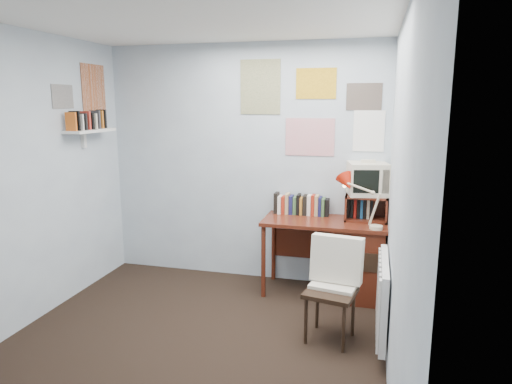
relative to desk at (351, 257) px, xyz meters
The scene contains 14 objects.
ground 1.93m from the desk, 128.37° to the right, with size 3.50×3.50×0.00m, color black.
back_wall 1.47m from the desk, 167.00° to the left, with size 3.00×0.02×2.50m, color silver.
right_wall 1.74m from the desk, 77.48° to the right, with size 0.02×3.50×2.50m, color silver.
ceiling 2.82m from the desk, 128.37° to the right, with size 3.00×3.50×0.02m, color white.
desk is the anchor object (origin of this frame).
desk_chair 0.93m from the desk, 97.10° to the right, with size 0.41×0.40×0.81m, color black.
desk_lamp 0.65m from the desk, 43.43° to the right, with size 0.31×0.26×0.44m, color red.
tv_riser 0.51m from the desk, 42.96° to the left, with size 0.40×0.30×0.25m, color #552013.
crt_tv 0.80m from the desk, 47.96° to the left, with size 0.36×0.33×0.34m, color beige.
book_row 0.71m from the desk, 160.58° to the left, with size 0.60×0.14×0.22m, color #552013.
radiator 0.97m from the desk, 72.76° to the right, with size 0.09×0.80×0.60m, color white.
wall_shelf 2.87m from the desk, behind, with size 0.20×0.62×0.24m, color white.
posters_back 1.54m from the desk, 150.72° to the left, with size 1.20×0.01×0.90m, color white.
posters_left 3.13m from the desk, behind, with size 0.01×0.70×0.60m, color white.
Camera 1 is at (1.33, -2.89, 1.90)m, focal length 32.00 mm.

